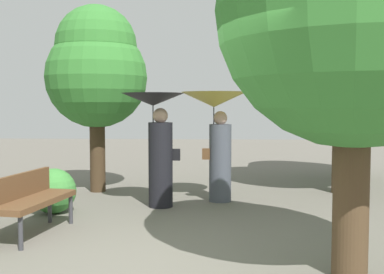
{
  "coord_description": "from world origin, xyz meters",
  "views": [
    {
      "loc": [
        0.49,
        -4.96,
        1.74
      ],
      "look_at": [
        0.0,
        3.61,
        1.18
      ],
      "focal_mm": 44.19,
      "sensor_mm": 36.0,
      "label": 1
    }
  ],
  "objects_px": {
    "tree_near_right": "(357,63)",
    "tree_mid_right": "(344,36)",
    "park_bench": "(31,197)",
    "person_right": "(216,123)",
    "tree_mid_left": "(96,68)",
    "person_left": "(157,132)"
  },
  "relations": [
    {
      "from": "tree_near_right",
      "to": "tree_mid_right",
      "type": "xyz_separation_m",
      "value": [
        -0.79,
        -1.87,
        0.37
      ]
    },
    {
      "from": "person_left",
      "to": "tree_mid_right",
      "type": "xyz_separation_m",
      "value": [
        3.53,
        1.53,
        1.83
      ]
    },
    {
      "from": "person_right",
      "to": "tree_near_right",
      "type": "relative_size",
      "value": 0.46
    },
    {
      "from": "park_bench",
      "to": "tree_mid_right",
      "type": "xyz_separation_m",
      "value": [
        5.01,
        3.4,
        2.62
      ]
    },
    {
      "from": "person_left",
      "to": "tree_mid_left",
      "type": "height_order",
      "value": "tree_mid_left"
    },
    {
      "from": "tree_mid_left",
      "to": "tree_near_right",
      "type": "bearing_deg",
      "value": 19.14
    },
    {
      "from": "person_right",
      "to": "park_bench",
      "type": "xyz_separation_m",
      "value": [
        -2.49,
        -2.41,
        -0.92
      ]
    },
    {
      "from": "park_bench",
      "to": "tree_near_right",
      "type": "xyz_separation_m",
      "value": [
        5.8,
        5.27,
        2.25
      ]
    },
    {
      "from": "tree_near_right",
      "to": "tree_mid_right",
      "type": "distance_m",
      "value": 2.06
    },
    {
      "from": "person_left",
      "to": "tree_near_right",
      "type": "bearing_deg",
      "value": -60.37
    },
    {
      "from": "park_bench",
      "to": "tree_mid_left",
      "type": "xyz_separation_m",
      "value": [
        0.07,
        3.28,
        2.01
      ]
    },
    {
      "from": "tree_near_right",
      "to": "person_right",
      "type": "bearing_deg",
      "value": -139.06
    },
    {
      "from": "park_bench",
      "to": "tree_mid_right",
      "type": "relative_size",
      "value": 0.33
    },
    {
      "from": "tree_mid_left",
      "to": "person_right",
      "type": "bearing_deg",
      "value": -19.87
    },
    {
      "from": "person_left",
      "to": "tree_near_right",
      "type": "relative_size",
      "value": 0.45
    },
    {
      "from": "person_right",
      "to": "tree_mid_left",
      "type": "height_order",
      "value": "tree_mid_left"
    },
    {
      "from": "park_bench",
      "to": "tree_near_right",
      "type": "distance_m",
      "value": 8.15
    },
    {
      "from": "park_bench",
      "to": "tree_mid_left",
      "type": "bearing_deg",
      "value": 7.15
    },
    {
      "from": "person_right",
      "to": "tree_near_right",
      "type": "height_order",
      "value": "tree_near_right"
    },
    {
      "from": "tree_mid_right",
      "to": "person_left",
      "type": "bearing_deg",
      "value": -156.6
    },
    {
      "from": "tree_near_right",
      "to": "tree_mid_right",
      "type": "bearing_deg",
      "value": -112.83
    },
    {
      "from": "park_bench",
      "to": "tree_near_right",
      "type": "height_order",
      "value": "tree_near_right"
    }
  ]
}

